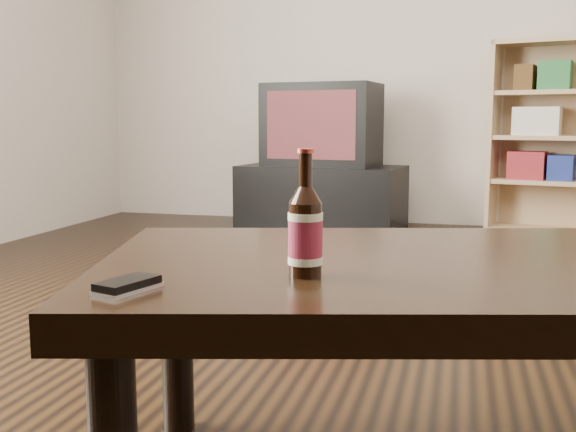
% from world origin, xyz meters
% --- Properties ---
extents(floor, '(5.00, 6.00, 0.01)m').
position_xyz_m(floor, '(0.00, 0.00, -0.01)').
color(floor, black).
rests_on(floor, ground).
extents(wall_back, '(5.00, 0.02, 2.70)m').
position_xyz_m(wall_back, '(0.00, 3.01, 1.35)').
color(wall_back, beige).
rests_on(wall_back, ground).
extents(tv_stand, '(1.15, 0.68, 0.44)m').
position_xyz_m(tv_stand, '(-0.74, 2.57, 0.22)').
color(tv_stand, black).
rests_on(tv_stand, floor).
extents(tv, '(0.79, 0.55, 0.55)m').
position_xyz_m(tv, '(-0.74, 2.57, 0.71)').
color(tv, black).
rests_on(tv, tv_stand).
extents(bookshelf, '(0.73, 0.46, 1.26)m').
position_xyz_m(bookshelf, '(0.70, 2.84, 0.66)').
color(bookshelf, tan).
rests_on(bookshelf, floor).
extents(coffee_table, '(1.42, 1.04, 0.48)m').
position_xyz_m(coffee_table, '(0.16, -0.64, 0.41)').
color(coffee_table, black).
rests_on(coffee_table, floor).
extents(beer_bottle, '(0.07, 0.07, 0.21)m').
position_xyz_m(beer_bottle, '(-0.06, -0.84, 0.55)').
color(beer_bottle, black).
rests_on(beer_bottle, coffee_table).
extents(phone, '(0.08, 0.12, 0.02)m').
position_xyz_m(phone, '(-0.30, -1.01, 0.49)').
color(phone, silver).
rests_on(phone, coffee_table).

